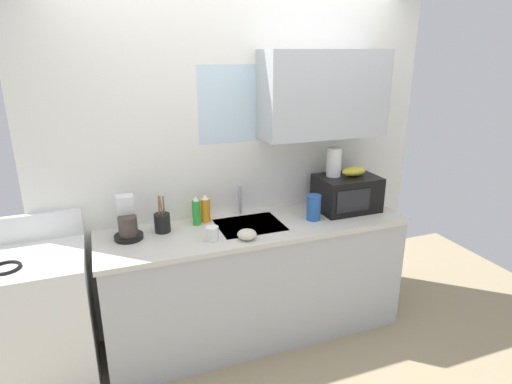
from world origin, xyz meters
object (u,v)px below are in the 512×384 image
object	(u,v)px
microwave	(347,193)
mug_white	(212,234)
banana_bunch	(354,171)
small_bowl	(247,234)
stove_range	(43,320)
cereal_canister	(314,207)
utensil_crock	(162,222)
dish_soap_bottle_orange	(205,209)
dish_soap_bottle_green	(196,211)
paper_towel_roll	(334,162)
coffee_maker	(127,223)

from	to	relation	value
microwave	mug_white	size ratio (longest dim) A/B	4.84
banana_bunch	small_bowl	size ratio (longest dim) A/B	1.54
stove_range	mug_white	world-z (taller)	stove_range
cereal_canister	utensil_crock	distance (m)	1.09
dish_soap_bottle_orange	dish_soap_bottle_green	world-z (taller)	dish_soap_bottle_green
dish_soap_bottle_green	small_bowl	bearing A→B (deg)	-54.84
small_bowl	paper_towel_roll	bearing A→B (deg)	20.23
paper_towel_roll	utensil_crock	bearing A→B (deg)	179.14
coffee_maker	microwave	bearing A→B (deg)	-2.08
microwave	utensil_crock	distance (m)	1.42
microwave	dish_soap_bottle_orange	xyz separation A→B (m)	(-1.09, 0.15, -0.04)
banana_bunch	mug_white	xyz separation A→B (m)	(-1.18, -0.19, -0.26)
banana_bunch	paper_towel_roll	size ratio (longest dim) A/B	0.91
stove_range	cereal_canister	distance (m)	1.96
dish_soap_bottle_orange	mug_white	size ratio (longest dim) A/B	2.19
utensil_crock	small_bowl	world-z (taller)	utensil_crock
microwave	mug_white	distance (m)	1.15
cereal_canister	mug_white	xyz separation A→B (m)	(-0.79, -0.09, -0.05)
coffee_maker	utensil_crock	size ratio (longest dim) A/B	1.04
mug_white	small_bowl	bearing A→B (deg)	-15.26
stove_range	microwave	bearing A→B (deg)	1.16
utensil_crock	cereal_canister	bearing A→B (deg)	-8.95
microwave	cereal_canister	distance (m)	0.36
cereal_canister	coffee_maker	bearing A→B (deg)	173.10
coffee_maker	mug_white	size ratio (longest dim) A/B	2.95
small_bowl	dish_soap_bottle_green	bearing A→B (deg)	125.16
stove_range	cereal_canister	bearing A→B (deg)	-1.62
small_bowl	dish_soap_bottle_orange	bearing A→B (deg)	114.49
dish_soap_bottle_green	cereal_canister	world-z (taller)	dish_soap_bottle_green
banana_bunch	small_bowl	bearing A→B (deg)	-165.46
utensil_crock	small_bowl	xyz separation A→B (m)	(0.50, -0.32, -0.04)
mug_white	small_bowl	size ratio (longest dim) A/B	0.73
dish_soap_bottle_green	cereal_canister	distance (m)	0.86
cereal_canister	small_bowl	distance (m)	0.60
banana_bunch	small_bowl	world-z (taller)	banana_bunch
cereal_canister	stove_range	bearing A→B (deg)	178.38
banana_bunch	cereal_canister	world-z (taller)	banana_bunch
paper_towel_roll	dish_soap_bottle_orange	distance (m)	1.04
utensil_crock	small_bowl	bearing A→B (deg)	-32.35
dish_soap_bottle_green	cereal_canister	bearing A→B (deg)	-14.35
dish_soap_bottle_orange	mug_white	world-z (taller)	dish_soap_bottle_orange
dish_soap_bottle_orange	paper_towel_roll	bearing A→B (deg)	-5.47
dish_soap_bottle_green	utensil_crock	size ratio (longest dim) A/B	0.81
microwave	coffee_maker	size ratio (longest dim) A/B	1.64
banana_bunch	utensil_crock	world-z (taller)	banana_bunch
stove_range	microwave	distance (m)	2.30
paper_towel_roll	utensil_crock	world-z (taller)	paper_towel_roll
dish_soap_bottle_green	stove_range	bearing A→B (deg)	-171.49
stove_range	small_bowl	bearing A→B (deg)	-8.80
stove_range	dish_soap_bottle_green	size ratio (longest dim) A/B	4.99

